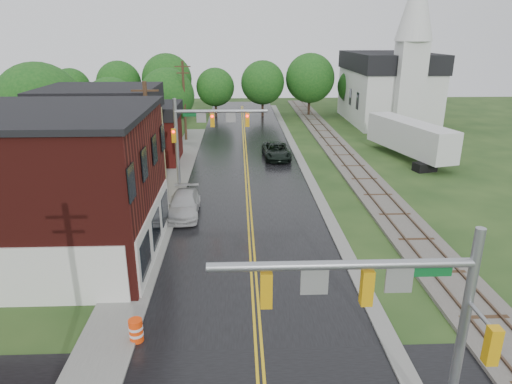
{
  "coord_description": "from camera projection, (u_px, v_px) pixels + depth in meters",
  "views": [
    {
      "loc": [
        -0.72,
        -8.67,
        12.04
      ],
      "look_at": [
        0.25,
        15.58,
        3.5
      ],
      "focal_mm": 32.0,
      "sensor_mm": 36.0,
      "label": 1
    }
  ],
  "objects": [
    {
      "name": "tree_left_c",
      "position": [
        113.0,
        108.0,
        47.78
      ],
      "size": [
        6.0,
        6.0,
        7.65
      ],
      "color": "black",
      "rests_on": "ground"
    },
    {
      "name": "traffic_signal_near",
      "position": [
        392.0,
        304.0,
        12.56
      ],
      "size": [
        7.34,
        0.3,
        7.2
      ],
      "color": "gray",
      "rests_on": "ground"
    },
    {
      "name": "tree_left_b",
      "position": [
        41.0,
        109.0,
        39.69
      ],
      "size": [
        7.6,
        7.6,
        9.69
      ],
      "color": "black",
      "rests_on": "ground"
    },
    {
      "name": "pickup_white",
      "position": [
        184.0,
        205.0,
        31.53
      ],
      "size": [
        2.2,
        5.19,
        1.49
      ],
      "primitive_type": "imported",
      "rotation": [
        0.0,
        0.0,
        0.02
      ],
      "color": "silver",
      "rests_on": "ground"
    },
    {
      "name": "darkred_building",
      "position": [
        142.0,
        140.0,
        44.08
      ],
      "size": [
        7.0,
        6.0,
        4.4
      ],
      "primitive_type": "cube",
      "color": "#3F0F0C",
      "rests_on": "ground"
    },
    {
      "name": "semi_trailer",
      "position": [
        410.0,
        137.0,
        45.03
      ],
      "size": [
        5.42,
        11.99,
        3.73
      ],
      "color": "black",
      "rests_on": "ground"
    },
    {
      "name": "traffic_signal_far",
      "position": [
        203.0,
        127.0,
        35.86
      ],
      "size": [
        7.34,
        0.43,
        7.2
      ],
      "color": "gray",
      "rests_on": "ground"
    },
    {
      "name": "railroad",
      "position": [
        346.0,
        158.0,
        45.52
      ],
      "size": [
        3.2,
        80.0,
        0.3
      ],
      "color": "#59544C",
      "rests_on": "ground"
    },
    {
      "name": "sidewalk_left",
      "position": [
        169.0,
        195.0,
        35.53
      ],
      "size": [
        2.4,
        50.0,
        0.12
      ],
      "primitive_type": "cube",
      "color": "gray",
      "rests_on": "ground"
    },
    {
      "name": "construction_barrel",
      "position": [
        136.0,
        331.0,
        18.63
      ],
      "size": [
        0.64,
        0.64,
        1.01
      ],
      "primitive_type": "cylinder",
      "rotation": [
        0.0,
        0.0,
        -0.15
      ],
      "color": "#FF400B",
      "rests_on": "ground"
    },
    {
      "name": "utility_pole_b",
      "position": [
        149.0,
        145.0,
        31.11
      ],
      "size": [
        1.8,
        0.28,
        9.0
      ],
      "color": "#382616",
      "rests_on": "ground"
    },
    {
      "name": "main_road",
      "position": [
        247.0,
        175.0,
        40.47
      ],
      "size": [
        10.0,
        90.0,
        0.02
      ],
      "primitive_type": "cube",
      "color": "black",
      "rests_on": "ground"
    },
    {
      "name": "suv_dark",
      "position": [
        276.0,
        151.0,
        45.61
      ],
      "size": [
        2.75,
        5.57,
        1.52
      ],
      "primitive_type": "imported",
      "rotation": [
        0.0,
        0.0,
        0.04
      ],
      "color": "black",
      "rests_on": "ground"
    },
    {
      "name": "church",
      "position": [
        391.0,
        80.0,
        61.65
      ],
      "size": [
        10.4,
        18.4,
        20.0
      ],
      "color": "silver",
      "rests_on": "ground"
    },
    {
      "name": "curb_right",
      "position": [
        300.0,
        160.0,
        45.38
      ],
      "size": [
        0.8,
        70.0,
        0.12
      ],
      "primitive_type": "cube",
      "color": "gray",
      "rests_on": "ground"
    },
    {
      "name": "utility_pole_c",
      "position": [
        184.0,
        100.0,
        51.84
      ],
      "size": [
        1.8,
        0.28,
        9.0
      ],
      "color": "#382616",
      "rests_on": "ground"
    },
    {
      "name": "brick_building",
      "position": [
        20.0,
        187.0,
        24.49
      ],
      "size": [
        14.3,
        10.3,
        8.3
      ],
      "color": "#4B1410",
      "rests_on": "ground"
    },
    {
      "name": "yellow_house",
      "position": [
        105.0,
        153.0,
        35.23
      ],
      "size": [
        8.0,
        7.0,
        6.4
      ],
      "primitive_type": "cube",
      "color": "tan",
      "rests_on": "ground"
    },
    {
      "name": "tree_left_e",
      "position": [
        168.0,
        97.0,
        53.52
      ],
      "size": [
        6.4,
        6.4,
        8.16
      ],
      "color": "black",
      "rests_on": "ground"
    }
  ]
}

